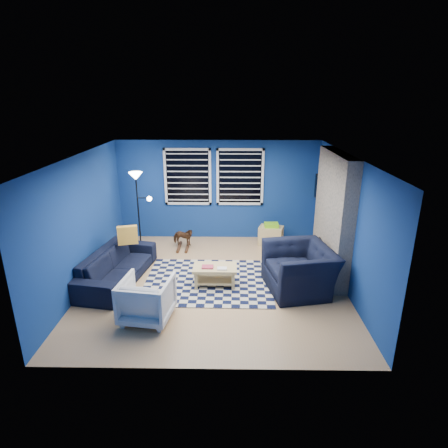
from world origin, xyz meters
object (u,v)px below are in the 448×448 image
(tv, at_px, (320,190))
(coffee_table, at_px, (215,272))
(armchair_bent, at_px, (147,299))
(rocking_horse, at_px, (183,237))
(armchair_big, at_px, (299,269))
(floor_lamp, at_px, (137,187))
(sofa, at_px, (117,266))
(cabinet, at_px, (271,235))

(tv, height_order, coffee_table, tv)
(tv, bearing_deg, armchair_bent, -136.60)
(tv, bearing_deg, rocking_horse, -174.97)
(coffee_table, bearing_deg, armchair_big, -4.49)
(armchair_big, distance_m, floor_lamp, 4.16)
(armchair_bent, xyz_separation_m, rocking_horse, (0.23, 3.02, -0.08))
(tv, bearing_deg, floor_lamp, -176.87)
(armchair_big, bearing_deg, floor_lamp, -131.44)
(armchair_big, distance_m, armchair_bent, 2.87)
(sofa, xyz_separation_m, cabinet, (3.25, 1.93, -0.07))
(coffee_table, xyz_separation_m, floor_lamp, (-1.86, 1.90, 1.23))
(tv, distance_m, armchair_big, 2.59)
(coffee_table, bearing_deg, cabinet, 58.35)
(sofa, height_order, cabinet, sofa)
(cabinet, bearing_deg, coffee_table, -104.40)
(armchair_big, height_order, rocking_horse, armchair_big)
(coffee_table, height_order, floor_lamp, floor_lamp)
(armchair_bent, xyz_separation_m, floor_lamp, (-0.79, 3.07, 1.15))
(armchair_big, bearing_deg, armchair_bent, -79.70)
(armchair_big, xyz_separation_m, armchair_bent, (-2.67, -1.05, -0.05))
(armchair_big, xyz_separation_m, coffee_table, (-1.60, 0.13, -0.13))
(floor_lamp, bearing_deg, armchair_bent, -75.50)
(armchair_bent, bearing_deg, cabinet, -117.47)
(armchair_big, xyz_separation_m, floor_lamp, (-3.47, 2.02, 1.09))
(sofa, height_order, armchair_bent, armchair_bent)
(armchair_big, height_order, coffee_table, armchair_big)
(cabinet, bearing_deg, tv, 18.42)
(sofa, xyz_separation_m, floor_lamp, (0.09, 1.72, 1.20))
(sofa, bearing_deg, coffee_table, -85.39)
(armchair_big, distance_m, cabinet, 2.26)
(sofa, xyz_separation_m, coffee_table, (1.95, -0.17, -0.03))
(armchair_big, bearing_deg, rocking_horse, -140.01)
(tv, relative_size, armchair_bent, 1.23)
(rocking_horse, bearing_deg, armchair_bent, -171.36)
(coffee_table, bearing_deg, rocking_horse, 114.62)
(rocking_horse, height_order, floor_lamp, floor_lamp)
(armchair_bent, relative_size, cabinet, 1.24)
(sofa, relative_size, coffee_table, 2.58)
(armchair_big, relative_size, armchair_bent, 1.61)
(floor_lamp, bearing_deg, cabinet, 3.82)
(sofa, bearing_deg, rocking_horse, -23.92)
(armchair_bent, relative_size, floor_lamp, 0.44)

